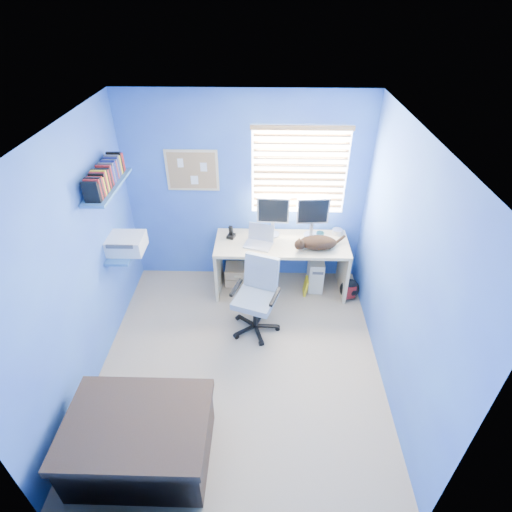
{
  "coord_description": "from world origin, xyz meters",
  "views": [
    {
      "loc": [
        0.25,
        -2.95,
        3.48
      ],
      "look_at": [
        0.15,
        0.65,
        0.95
      ],
      "focal_mm": 28.0,
      "sensor_mm": 36.0,
      "label": 1
    }
  ],
  "objects_px": {
    "tower_pc": "(315,271)",
    "office_chair": "(257,305)",
    "desk": "(281,266)",
    "laptop": "(258,238)",
    "cat": "(318,243)"
  },
  "relations": [
    {
      "from": "tower_pc",
      "to": "cat",
      "type": "bearing_deg",
      "value": -98.07
    },
    {
      "from": "tower_pc",
      "to": "office_chair",
      "type": "xyz_separation_m",
      "value": [
        -0.77,
        -0.83,
        0.12
      ]
    },
    {
      "from": "desk",
      "to": "tower_pc",
      "type": "bearing_deg",
      "value": 11.74
    },
    {
      "from": "cat",
      "to": "tower_pc",
      "type": "distance_m",
      "value": 0.64
    },
    {
      "from": "tower_pc",
      "to": "office_chair",
      "type": "relative_size",
      "value": 0.49
    },
    {
      "from": "desk",
      "to": "office_chair",
      "type": "relative_size",
      "value": 1.82
    },
    {
      "from": "desk",
      "to": "cat",
      "type": "xyz_separation_m",
      "value": [
        0.44,
        -0.12,
        0.45
      ]
    },
    {
      "from": "laptop",
      "to": "office_chair",
      "type": "xyz_separation_m",
      "value": [
        -0.0,
        -0.66,
        -0.51
      ]
    },
    {
      "from": "laptop",
      "to": "cat",
      "type": "bearing_deg",
      "value": 13.42
    },
    {
      "from": "desk",
      "to": "tower_pc",
      "type": "relative_size",
      "value": 3.72
    },
    {
      "from": "desk",
      "to": "laptop",
      "type": "relative_size",
      "value": 5.08
    },
    {
      "from": "office_chair",
      "to": "tower_pc",
      "type": "bearing_deg",
      "value": 47.13
    },
    {
      "from": "desk",
      "to": "office_chair",
      "type": "bearing_deg",
      "value": -112.12
    },
    {
      "from": "laptop",
      "to": "office_chair",
      "type": "height_order",
      "value": "laptop"
    },
    {
      "from": "laptop",
      "to": "tower_pc",
      "type": "bearing_deg",
      "value": 29.43
    }
  ]
}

